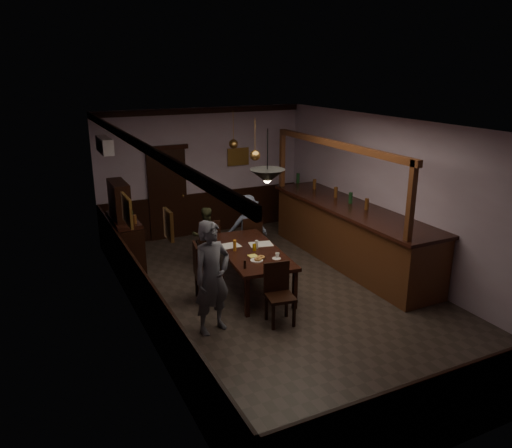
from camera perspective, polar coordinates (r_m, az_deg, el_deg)
room at (r=8.40m, az=3.36°, el=0.94°), size 5.01×8.01×3.01m
dining_table at (r=9.00m, az=-0.59°, el=-3.34°), size 1.23×2.30×0.75m
chair_far_left at (r=10.07m, az=-5.40°, el=-1.94°), size 0.49×0.49×0.99m
chair_far_right at (r=10.32m, az=-0.56°, el=-1.47°), size 0.48×0.48×0.96m
chair_near at (r=7.93m, az=2.60°, el=-7.59°), size 0.48×0.48×0.97m
chair_side at (r=8.63m, az=-6.06°, el=-5.22°), size 0.53×0.53×1.04m
person_standing at (r=7.54m, az=-5.05°, el=-6.11°), size 0.74×0.59×1.77m
person_seated_left at (r=10.32m, az=-5.78°, el=-1.23°), size 0.61×0.50×1.17m
person_seated_right at (r=10.53m, az=-1.04°, el=-0.24°), size 0.97×0.71×1.35m
newspaper_left at (r=9.17m, az=-3.18°, el=-2.52°), size 0.43×0.31×0.01m
newspaper_right at (r=9.24m, az=0.55°, el=-2.32°), size 0.47×0.38×0.01m
napkin at (r=8.70m, az=-0.37°, el=-3.65°), size 0.17×0.17×0.00m
saucer at (r=8.57m, az=2.37°, el=-3.96°), size 0.15×0.15×0.01m
coffee_cup at (r=8.61m, az=2.45°, el=-3.56°), size 0.09×0.09×0.07m
pastry_plate at (r=8.49m, az=0.08°, el=-4.16°), size 0.22×0.22×0.01m
pastry_ring_a at (r=8.46m, az=0.22°, el=-4.03°), size 0.13×0.13×0.04m
pastry_ring_b at (r=8.54m, az=0.59°, el=-3.81°), size 0.13×0.13×0.04m
soda_can at (r=8.93m, az=-0.18°, el=-2.67°), size 0.07×0.07×0.12m
beer_glass at (r=8.91m, az=-2.45°, el=-2.46°), size 0.06×0.06×0.20m
water_glass at (r=9.02m, az=0.07°, el=-2.35°), size 0.06×0.06×0.15m
pepper_mill at (r=8.16m, az=-1.28°, el=-4.63°), size 0.04×0.04×0.14m
sideboard at (r=10.25m, az=-14.82°, el=-1.11°), size 0.48×1.35×1.78m
bar_counter at (r=10.36m, az=10.75°, el=-1.07°), size 1.05×4.53×2.54m
door_back at (r=11.73m, az=-10.06°, el=3.29°), size 0.90×0.06×2.10m
ac_unit at (r=10.14m, az=-16.92°, el=8.63°), size 0.20×0.85×0.30m
picture_left_small at (r=5.88m, az=-9.96°, el=-0.09°), size 0.04×0.28×0.36m
picture_left_large at (r=8.25m, az=-14.52°, el=1.53°), size 0.04×0.62×0.48m
picture_back at (r=12.18m, az=-2.05°, el=7.70°), size 0.55×0.04×0.42m
pendant_iron at (r=7.83m, az=1.30°, el=5.47°), size 0.56×0.56×0.85m
pendant_brass_mid at (r=9.45m, az=-0.12°, el=7.84°), size 0.20×0.20×0.81m
pendant_brass_far at (r=10.86m, az=-2.59°, el=9.12°), size 0.20×0.20×0.81m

